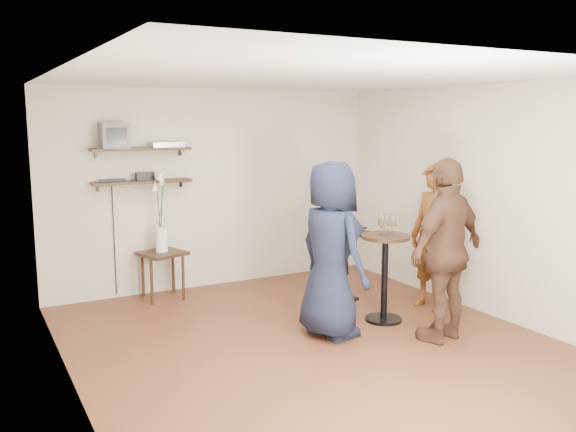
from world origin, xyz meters
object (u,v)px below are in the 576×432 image
object	(u,v)px
crt_monitor	(114,135)
person_navy	(331,250)
dvd_deck	(167,145)
person_plaid	(433,237)
radio	(145,176)
person_dark	(343,240)
person_brown	(447,250)
drinks_table	(385,266)
side_table	(162,259)

from	to	relation	value
crt_monitor	person_navy	world-z (taller)	crt_monitor
dvd_deck	person_plaid	distance (m)	3.41
dvd_deck	radio	xyz separation A→B (m)	(-0.29, 0.00, -0.38)
person_dark	radio	bearing A→B (deg)	142.54
person_brown	crt_monitor	bearing A→B (deg)	-62.36
drinks_table	person_dark	bearing A→B (deg)	92.39
person_plaid	person_dark	world-z (taller)	person_plaid
side_table	person_plaid	world-z (taller)	person_plaid
person_plaid	person_brown	world-z (taller)	person_brown
person_dark	person_navy	bearing A→B (deg)	-132.25
radio	person_dark	bearing A→B (deg)	-35.07
radio	drinks_table	world-z (taller)	radio
radio	person_navy	bearing A→B (deg)	-61.06
dvd_deck	side_table	world-z (taller)	dvd_deck
radio	side_table	distance (m)	1.05
dvd_deck	radio	distance (m)	0.48
dvd_deck	drinks_table	distance (m)	3.06
radio	person_plaid	world-z (taller)	person_plaid
crt_monitor	radio	xyz separation A→B (m)	(0.35, 0.00, -0.50)
person_brown	drinks_table	bearing A→B (deg)	-90.00
person_dark	person_brown	bearing A→B (deg)	-84.42
person_plaid	dvd_deck	bearing A→B (deg)	-137.03
crt_monitor	side_table	size ratio (longest dim) A/B	0.52
crt_monitor	person_navy	size ratio (longest dim) A/B	0.18
crt_monitor	person_plaid	bearing A→B (deg)	-33.37
person_plaid	person_dark	size ratio (longest dim) A/B	1.10
crt_monitor	dvd_deck	bearing A→B (deg)	0.00
person_plaid	person_dark	distance (m)	1.05
radio	person_brown	size ratio (longest dim) A/B	0.12
drinks_table	person_navy	distance (m)	0.82
drinks_table	person_navy	xyz separation A→B (m)	(-0.77, -0.11, 0.28)
dvd_deck	person_dark	size ratio (longest dim) A/B	0.26
side_table	person_brown	distance (m)	3.47
drinks_table	crt_monitor	bearing A→B (deg)	137.60
dvd_deck	drinks_table	xyz separation A→B (m)	(1.74, -2.17, -1.28)
person_dark	person_navy	world-z (taller)	person_navy
crt_monitor	radio	bearing A→B (deg)	0.00
crt_monitor	dvd_deck	distance (m)	0.65
person_plaid	radio	bearing A→B (deg)	-134.01
crt_monitor	person_plaid	world-z (taller)	crt_monitor
person_navy	person_dark	bearing A→B (deg)	-47.75
crt_monitor	drinks_table	xyz separation A→B (m)	(2.38, -2.17, -1.40)
person_plaid	person_brown	distance (m)	1.04
side_table	person_brown	world-z (taller)	person_brown
side_table	crt_monitor	bearing A→B (deg)	160.10
crt_monitor	drinks_table	size ratio (longest dim) A/B	0.33
drinks_table	dvd_deck	bearing A→B (deg)	128.67
crt_monitor	dvd_deck	size ratio (longest dim) A/B	0.80
dvd_deck	person_dark	xyz separation A→B (m)	(1.71, -1.40, -1.12)
crt_monitor	drinks_table	bearing A→B (deg)	-42.40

